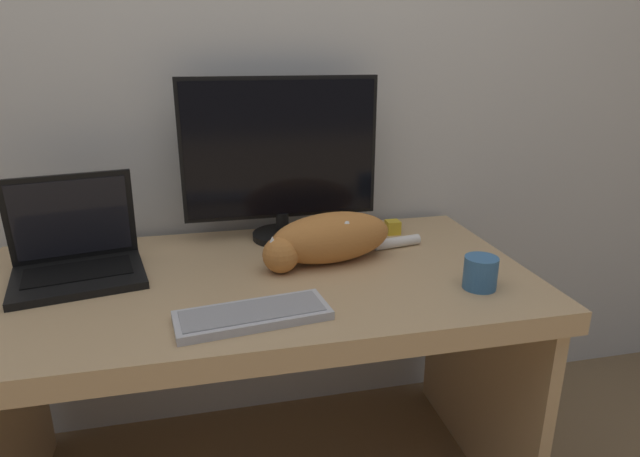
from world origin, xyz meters
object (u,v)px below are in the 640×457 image
(external_keyboard, at_px, (253,315))
(coffee_mug, at_px, (480,273))
(monitor, at_px, (281,158))
(laptop, at_px, (77,258))
(cat, at_px, (328,238))

(external_keyboard, xyz_separation_m, coffee_mug, (0.58, 0.04, 0.03))
(monitor, xyz_separation_m, external_keyboard, (-0.15, -0.52, -0.25))
(coffee_mug, bearing_deg, monitor, 131.68)
(laptop, xyz_separation_m, external_keyboard, (0.43, -0.34, -0.04))
(laptop, bearing_deg, coffee_mug, -27.91)
(external_keyboard, height_order, coffee_mug, coffee_mug)
(laptop, distance_m, coffee_mug, 1.05)
(laptop, height_order, external_keyboard, laptop)
(external_keyboard, bearing_deg, laptop, 134.15)
(external_keyboard, xyz_separation_m, cat, (0.24, 0.29, 0.06))
(monitor, distance_m, cat, 0.31)
(monitor, bearing_deg, cat, -67.40)
(coffee_mug, bearing_deg, external_keyboard, -175.97)
(laptop, height_order, coffee_mug, laptop)
(monitor, bearing_deg, coffee_mug, -48.32)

